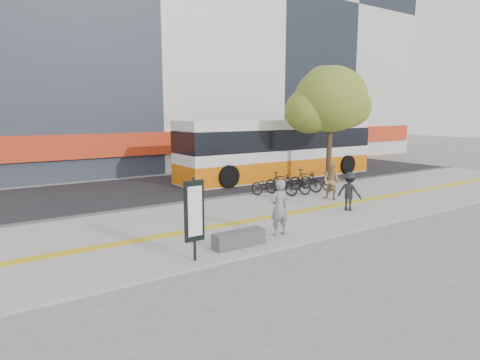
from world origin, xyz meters
TOP-DOWN VIEW (x-y plane):
  - ground at (0.00, 0.00)m, footprint 120.00×120.00m
  - sidewalk at (0.00, 1.50)m, footprint 40.00×7.00m
  - tactile_strip at (0.00, 1.00)m, footprint 40.00×0.45m
  - street at (0.00, 9.00)m, footprint 40.00×8.00m
  - curb at (0.00, 5.00)m, footprint 40.00×0.25m
  - bench at (-2.60, -1.20)m, footprint 1.60×0.45m
  - signboard at (-4.20, -1.51)m, footprint 0.55×0.10m
  - street_tree at (7.18, 4.82)m, footprint 4.40×3.80m
  - bus at (6.94, 8.50)m, footprint 12.90×3.06m
  - bicycle_row at (4.12, 4.00)m, footprint 4.28×1.97m
  - seated_woman at (-0.92, -0.97)m, footprint 0.66×0.45m
  - pedestrian_tan at (4.49, 1.91)m, footprint 0.89×0.99m
  - pedestrian_dark at (3.55, 0.09)m, footprint 0.81×1.10m

SIDE VIEW (x-z plane):
  - ground at x=0.00m, z-range 0.00..0.00m
  - street at x=0.00m, z-range 0.00..0.06m
  - sidewalk at x=0.00m, z-range 0.00..0.08m
  - curb at x=0.00m, z-range 0.00..0.14m
  - tactile_strip at x=0.00m, z-range 0.08..0.09m
  - bench at x=-2.60m, z-range 0.08..0.53m
  - bicycle_row at x=4.12m, z-range 0.05..1.13m
  - pedestrian_dark at x=3.55m, z-range 0.08..1.60m
  - pedestrian_tan at x=4.49m, z-range 0.08..1.75m
  - seated_woman at x=-0.92m, z-range 0.08..1.85m
  - signboard at x=-4.20m, z-range 0.27..2.47m
  - bus at x=6.94m, z-range -0.04..3.39m
  - street_tree at x=7.18m, z-range 1.36..7.67m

